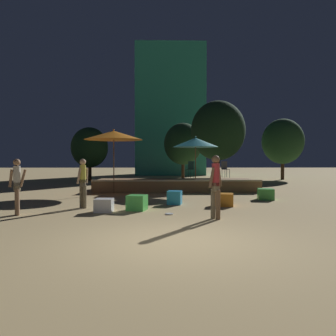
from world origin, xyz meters
TOP-DOWN VIEW (x-y plane):
  - ground_plane at (0.00, 0.00)m, footprint 120.00×120.00m
  - wooden_deck at (0.48, 10.84)m, footprint 8.36×2.82m
  - patio_umbrella_0 at (-2.60, 9.46)m, footprint 2.84×2.84m
  - patio_umbrella_1 at (1.39, 9.56)m, footprint 2.26×2.26m
  - cube_seat_0 at (3.98, 6.76)m, footprint 0.72×0.72m
  - cube_seat_1 at (-1.06, 4.05)m, footprint 0.70×0.70m
  - cube_seat_2 at (1.95, 5.00)m, footprint 0.73×0.73m
  - cube_seat_3 at (0.21, 5.42)m, footprint 0.59×0.59m
  - cube_seat_4 at (-2.06, 3.70)m, footprint 0.56×0.56m
  - person_0 at (-4.52, 3.19)m, footprint 0.49×0.28m
  - person_1 at (1.21, 2.43)m, footprint 0.45×0.43m
  - person_2 at (-2.92, 4.55)m, footprint 0.36×0.42m
  - bistro_chair_0 at (1.30, 11.35)m, footprint 0.47×0.47m
  - bistro_chair_1 at (3.24, 11.57)m, footprint 0.44×0.44m
  - frisbee_disc at (-0.04, 3.21)m, footprint 0.25×0.25m
  - background_tree_0 at (9.61, 20.06)m, footprint 3.35×3.35m
  - background_tree_1 at (-5.73, 18.37)m, footprint 2.76×2.76m
  - background_tree_2 at (1.55, 21.59)m, footprint 3.26×3.26m
  - background_tree_3 at (3.53, 15.59)m, footprint 3.66×3.66m
  - distant_building at (0.63, 29.08)m, footprint 7.25×4.83m

SIDE VIEW (x-z plane):
  - ground_plane at x=0.00m, z-range 0.00..0.00m
  - frisbee_disc at x=-0.04m, z-range 0.00..0.03m
  - cube_seat_4 at x=-2.06m, z-range 0.00..0.42m
  - cube_seat_2 at x=1.95m, z-range 0.00..0.44m
  - cube_seat_0 at x=3.98m, z-range 0.00..0.45m
  - cube_seat_1 at x=-1.06m, z-range 0.00..0.49m
  - cube_seat_3 at x=0.21m, z-range 0.00..0.49m
  - wooden_deck at x=0.48m, z-range -0.04..0.61m
  - person_0 at x=-4.52m, z-range 0.06..1.72m
  - person_2 at x=-2.92m, z-range 0.06..1.72m
  - person_1 at x=1.21m, z-range 0.08..1.83m
  - bistro_chair_0 at x=1.30m, z-range 0.74..1.64m
  - bistro_chair_1 at x=3.24m, z-range 0.74..1.64m
  - patio_umbrella_1 at x=1.39m, z-range 1.08..3.86m
  - background_tree_1 at x=-5.73m, z-range 0.51..4.59m
  - patio_umbrella_0 at x=-2.60m, z-range 1.26..4.37m
  - background_tree_2 at x=1.55m, z-range 0.59..5.37m
  - background_tree_0 at x=9.61m, z-range 0.64..5.60m
  - background_tree_3 at x=3.53m, z-range 0.78..6.39m
  - distant_building at x=0.63m, z-range 0.00..13.62m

